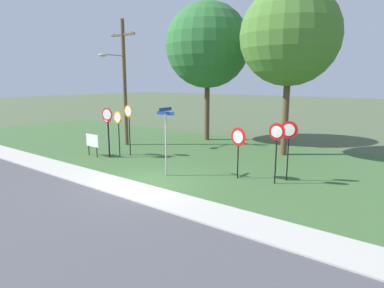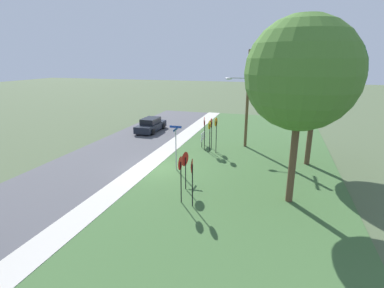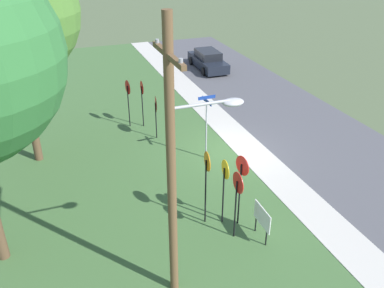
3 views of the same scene
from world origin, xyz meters
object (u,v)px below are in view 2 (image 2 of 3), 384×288
Objects in this scene: yield_sign_far_left at (185,162)px; notice_board at (203,137)px; utility_pole at (246,96)px; stop_sign_far_center at (211,127)px; street_name_post at (176,144)px; yield_sign_near_right at (192,171)px; stop_sign_near_right at (204,126)px; oak_tree_right at (302,74)px; parked_hatchback_near at (151,125)px; stop_sign_far_left at (210,129)px; oak_tree_left at (318,70)px; stop_sign_near_left at (216,128)px; yield_sign_near_left at (180,169)px.

notice_board is (-8.59, -1.20, -0.83)m from yield_sign_far_left.
utility_pole is 4.93m from notice_board.
street_name_post reaches higher than stop_sign_far_center.
yield_sign_near_right reaches higher than stop_sign_far_center.
stop_sign_far_center is 5.56m from street_name_post.
oak_tree_right reaches higher than stop_sign_near_right.
stop_sign_near_right is 7.65m from yield_sign_far_left.
yield_sign_far_left is at bearing 33.19° from parked_hatchback_near.
utility_pole is at bearing 119.81° from stop_sign_far_center.
street_name_post is (4.58, -1.18, -0.03)m from stop_sign_far_left.
street_name_post is at bearing -140.23° from yield_sign_far_left.
yield_sign_far_left is (-1.84, -0.97, -0.25)m from yield_sign_near_right.
street_name_post is 0.32× the size of oak_tree_left.
stop_sign_near_left reaches higher than yield_sign_near_left.
stop_sign_near_right is 4.31m from utility_pole.
stop_sign_far_center is at bearing -176.26° from yield_sign_near_left.
oak_tree_left is 17.06m from parked_hatchback_near.
yield_sign_near_left is 11.54m from oak_tree_left.
oak_tree_left is at bearing 57.36° from utility_pole.
stop_sign_near_right is 9.60m from yield_sign_near_right.
street_name_post is at bearing -10.89° from stop_sign_far_left.
oak_tree_left reaches higher than stop_sign_near_right.
stop_sign_far_center is 0.32× the size of utility_pole.
yield_sign_near_left is at bearing -3.30° from stop_sign_near_right.
oak_tree_left reaches higher than stop_sign_far_center.
stop_sign_near_right is 0.34× the size of utility_pole.
stop_sign_far_left reaches higher than yield_sign_far_left.
notice_board is at bearing -104.11° from oak_tree_left.
yield_sign_near_right is at bearing -66.62° from oak_tree_right.
yield_sign_near_right reaches higher than yield_sign_near_left.
stop_sign_far_center is (-1.09, -0.64, -0.21)m from stop_sign_near_left.
utility_pole is at bearing 164.83° from yield_sign_near_right.
yield_sign_near_right is (10.03, 1.38, 0.06)m from stop_sign_far_center.
stop_sign_far_left is at bearing 178.74° from yield_sign_near_right.
stop_sign_near_right is 1.08× the size of stop_sign_far_left.
stop_sign_near_right is 0.58m from stop_sign_far_left.
parked_hatchback_near is (-13.99, -8.12, -1.28)m from yield_sign_near_left.
oak_tree_left is at bearing 139.93° from yield_sign_near_left.
parked_hatchback_near is (-4.80, -6.99, -1.39)m from stop_sign_near_right.
stop_sign_near_left reaches higher than parked_hatchback_near.
stop_sign_far_left is 0.28× the size of oak_tree_right.
stop_sign_near_left is 0.66m from stop_sign_far_left.
utility_pole is (-2.56, 1.89, 2.25)m from stop_sign_near_left.
stop_sign_near_right is 0.90× the size of street_name_post.
parked_hatchback_near is (-4.19, -7.42, -1.25)m from stop_sign_far_center.
yield_sign_near_left is 0.58× the size of parked_hatchback_near.
yield_sign_far_left is 10.25m from utility_pole.
oak_tree_left reaches higher than parked_hatchback_near.
stop_sign_far_left is 2.04× the size of notice_board.
oak_tree_left is 2.16× the size of parked_hatchback_near.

